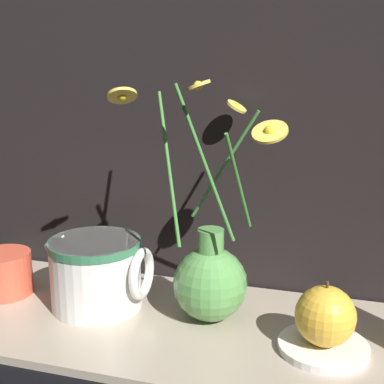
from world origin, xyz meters
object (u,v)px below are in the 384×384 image
at_px(yellow_mug, 3,273).
at_px(ceramic_pitcher, 97,270).
at_px(orange_fruit, 325,316).
at_px(vase_with_flowers, 210,277).

distance_m(yellow_mug, ceramic_pitcher, 0.17).
distance_m(ceramic_pitcher, orange_fruit, 0.35).
xyz_separation_m(vase_with_flowers, orange_fruit, (0.17, -0.04, -0.02)).
distance_m(vase_with_flowers, ceramic_pitcher, 0.18).
height_order(yellow_mug, orange_fruit, orange_fruit).
height_order(vase_with_flowers, ceramic_pitcher, vase_with_flowers).
bearing_deg(vase_with_flowers, ceramic_pitcher, -176.61).
distance_m(vase_with_flowers, yellow_mug, 0.35).
xyz_separation_m(yellow_mug, ceramic_pitcher, (0.17, 0.00, 0.02)).
relative_size(yellow_mug, orange_fruit, 1.13).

